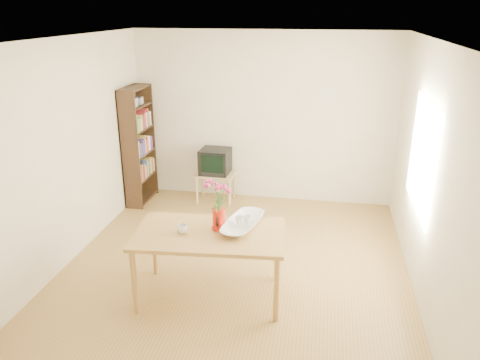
% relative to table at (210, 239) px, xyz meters
% --- Properties ---
extents(room, '(4.50, 4.50, 4.50)m').
position_rel_table_xyz_m(room, '(0.18, 0.60, 0.63)').
color(room, olive).
rests_on(room, ground).
extents(table, '(1.59, 1.00, 0.75)m').
position_rel_table_xyz_m(table, '(0.00, 0.00, 0.00)').
color(table, olive).
rests_on(table, ground).
extents(tv_stand, '(0.60, 0.45, 0.46)m').
position_rel_table_xyz_m(tv_stand, '(-0.55, 2.57, -0.29)').
color(tv_stand, tan).
rests_on(tv_stand, ground).
extents(bookshelf, '(0.28, 0.70, 1.80)m').
position_rel_table_xyz_m(bookshelf, '(-1.70, 2.35, 0.16)').
color(bookshelf, black).
rests_on(bookshelf, ground).
extents(pitcher, '(0.15, 0.23, 0.23)m').
position_rel_table_xyz_m(pitcher, '(0.08, 0.09, 0.18)').
color(pitcher, red).
rests_on(pitcher, table).
extents(flowers, '(0.26, 0.26, 0.37)m').
position_rel_table_xyz_m(flowers, '(0.08, 0.09, 0.47)').
color(flowers, '#D93376').
rests_on(flowers, pitcher).
extents(mug, '(0.15, 0.15, 0.09)m').
position_rel_table_xyz_m(mug, '(-0.26, -0.06, 0.12)').
color(mug, white).
rests_on(mug, table).
extents(bowl, '(0.55, 0.55, 0.44)m').
position_rel_table_xyz_m(bowl, '(0.31, 0.19, 0.29)').
color(bowl, white).
rests_on(bowl, table).
extents(teacup_a, '(0.08, 0.08, 0.07)m').
position_rel_table_xyz_m(teacup_a, '(0.27, 0.19, 0.25)').
color(teacup_a, white).
rests_on(teacup_a, bowl).
extents(teacup_b, '(0.10, 0.10, 0.07)m').
position_rel_table_xyz_m(teacup_b, '(0.36, 0.21, 0.25)').
color(teacup_b, white).
rests_on(teacup_b, bowl).
extents(television, '(0.46, 0.44, 0.39)m').
position_rel_table_xyz_m(television, '(-0.55, 2.58, -0.02)').
color(television, black).
rests_on(television, tv_stand).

